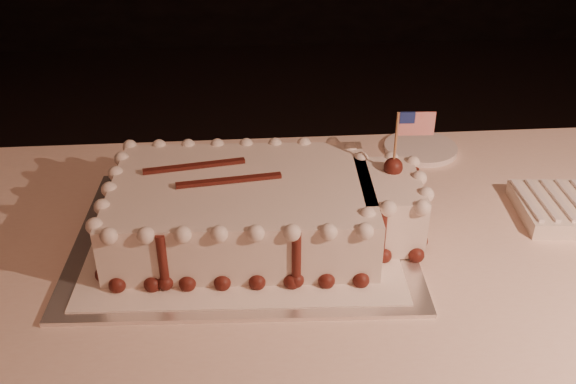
{
  "coord_description": "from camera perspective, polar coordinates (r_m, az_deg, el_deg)",
  "views": [
    {
      "loc": [
        -0.36,
        -0.36,
        1.42
      ],
      "look_at": [
        -0.28,
        0.59,
        0.84
      ],
      "focal_mm": 40.0,
      "sensor_mm": 36.0,
      "label": 1
    }
  ],
  "objects": [
    {
      "name": "sheet_cake",
      "position": [
        1.13,
        -2.44,
        -1.43
      ],
      "size": [
        0.58,
        0.35,
        0.22
      ],
      "color": "silver",
      "rests_on": "doily"
    },
    {
      "name": "side_plate",
      "position": [
        1.49,
        11.7,
        3.83
      ],
      "size": [
        0.16,
        0.16,
        0.01
      ],
      "primitive_type": "cylinder",
      "color": "white",
      "rests_on": "banquet_table"
    },
    {
      "name": "banquet_table",
      "position": [
        1.46,
        11.49,
        -15.36
      ],
      "size": [
        2.4,
        0.8,
        0.75
      ],
      "primitive_type": "cube",
      "color": "#FBD8C3",
      "rests_on": "ground"
    },
    {
      "name": "cake_board",
      "position": [
        1.16,
        -3.94,
        -3.94
      ],
      "size": [
        0.62,
        0.48,
        0.01
      ],
      "primitive_type": "cube",
      "rotation": [
        0.0,
        0.0,
        -0.05
      ],
      "color": "white",
      "rests_on": "banquet_table"
    },
    {
      "name": "doily",
      "position": [
        1.16,
        -3.95,
        -3.73
      ],
      "size": [
        0.55,
        0.43,
        0.0
      ],
      "primitive_type": "cube",
      "rotation": [
        0.0,
        0.0,
        -0.05
      ],
      "color": "white",
      "rests_on": "cake_board"
    }
  ]
}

